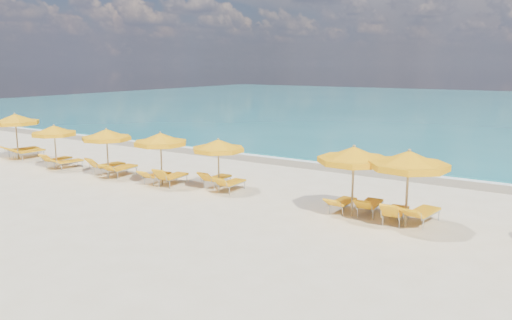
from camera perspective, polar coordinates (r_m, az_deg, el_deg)
The scene contains 26 objects.
ground_plane at distance 19.43m, azimuth -2.40°, elevation -4.18°, with size 120.00×120.00×0.00m, color beige.
ocean at distance 64.43m, azimuth 23.13°, elevation 5.55°, with size 120.00×80.00×0.30m, color #146D73.
wet_sand_band at distance 25.67m, azimuth 7.15°, elevation -0.53°, with size 120.00×2.60×0.01m, color tan.
foam_line at distance 26.38m, azimuth 7.91°, elevation -0.24°, with size 120.00×1.20×0.03m, color white.
whitecap_near at distance 36.79m, azimuth 5.24°, elevation 2.97°, with size 14.00×0.36×0.05m, color white.
umbrella_0 at distance 29.80m, azimuth -25.82°, elevation 4.18°, with size 3.10×3.10×2.49m.
umbrella_1 at distance 26.22m, azimuth -22.08°, elevation 3.10°, with size 2.62×2.62×2.18m.
umbrella_2 at distance 23.47m, azimuth -16.72°, elevation 2.74°, with size 2.57×2.57×2.24m.
umbrella_3 at distance 21.26m, azimuth -10.86°, elevation 2.31°, with size 2.78×2.78×2.29m.
umbrella_4 at distance 20.02m, azimuth -4.33°, elevation 1.61°, with size 2.80×2.80×2.15m.
umbrella_5 at distance 16.77m, azimuth 11.11°, elevation 0.50°, with size 3.10×3.10×2.45m.
umbrella_6 at distance 16.06m, azimuth 17.07°, elevation -0.06°, with size 3.05×3.05×2.50m.
lounger_0_left at distance 30.59m, azimuth -25.13°, elevation 0.82°, with size 1.06×2.16×0.78m.
lounger_0_right at distance 29.83m, azimuth -24.47°, elevation 0.61°, with size 0.73×1.98×0.75m.
lounger_1_left at distance 26.95m, azimuth -21.68°, elevation -0.22°, with size 0.82×1.77×0.78m.
lounger_1_right at distance 26.26m, azimuth -20.62°, elevation -0.45°, with size 0.83×1.75×0.65m.
lounger_2_left at distance 24.44m, azimuth -16.54°, elevation -0.93°, with size 0.79×1.89×0.89m.
lounger_2_right at distance 23.61m, azimuth -15.11°, elevation -1.26°, with size 0.83×2.00×0.77m.
lounger_3_left at distance 22.00m, azimuth -11.27°, elevation -2.05°, with size 0.64×1.70×0.71m.
lounger_3_right at distance 21.45m, azimuth -9.51°, elevation -2.25°, with size 0.75×1.81×0.88m.
lounger_4_left at distance 21.00m, azimuth -4.50°, elevation -2.45°, with size 0.61×1.72×0.80m.
lounger_4_right at distance 20.19m, azimuth -2.83°, elevation -3.00°, with size 0.61×1.69×0.76m.
lounger_5_left at distance 17.71m, azimuth 9.82°, elevation -5.17°, with size 0.60×1.69×0.67m.
lounger_5_right at distance 17.55m, azimuth 12.87°, elevation -5.39°, with size 0.70×1.79×0.76m.
lounger_6_left at distance 16.89m, azimuth 15.63°, elevation -6.15°, with size 0.68×1.73×0.84m.
lounger_6_right at distance 16.97m, azimuth 18.45°, elevation -6.19°, with size 0.90×2.00×0.77m.
Camera 1 is at (10.84, -15.31, 5.06)m, focal length 35.00 mm.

